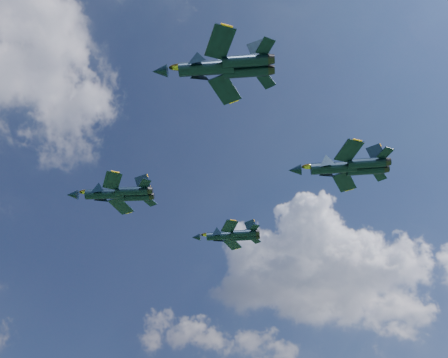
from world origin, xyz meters
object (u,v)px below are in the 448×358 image
at_px(jet_lead, 102,194).
at_px(jet_left, 202,68).
at_px(jet_slot, 330,168).
at_px(jet_right, 220,236).

distance_m(jet_lead, jet_left, 29.45).
relative_size(jet_lead, jet_slot, 0.94).
height_order(jet_left, jet_right, jet_left).
height_order(jet_lead, jet_slot, jet_slot).
xyz_separation_m(jet_left, jet_slot, (26.78, 2.12, -1.36)).
bearing_deg(jet_lead, jet_left, -141.71).
bearing_deg(jet_right, jet_lead, 136.32).
height_order(jet_lead, jet_right, jet_right).
xyz_separation_m(jet_lead, jet_left, (-1.57, -29.31, 2.45)).
bearing_deg(jet_right, jet_left, -177.24).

